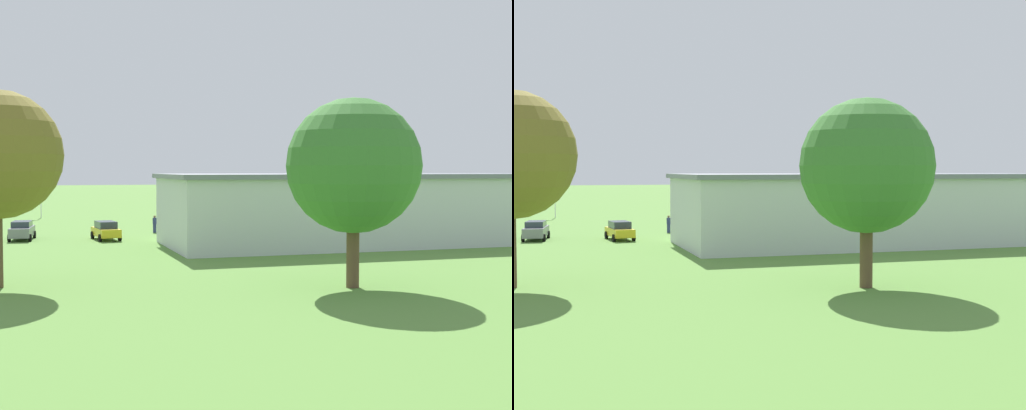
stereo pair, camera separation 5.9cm
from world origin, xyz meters
TOP-DOWN VIEW (x-y plane):
  - ground_plane at (0.00, 0.00)m, footprint 400.00×400.00m
  - hangar at (-3.87, 31.94)m, footprint 31.73×13.19m
  - biplane at (0.93, 7.55)m, footprint 6.47×7.71m
  - car_yellow at (15.43, 22.73)m, footprint 2.29×4.61m
  - car_grey at (22.27, 20.63)m, footprint 2.38×4.74m
  - person_beside_truck at (8.75, 18.61)m, footprint 0.50×0.50m
  - person_at_fence_line at (10.20, 16.98)m, footprint 0.54×0.54m
  - person_watching_takeoff at (-18.34, 16.84)m, footprint 0.52×0.52m
  - person_near_hangar_door at (-20.33, 20.86)m, footprint 0.53×0.53m
  - tree_at_field_edge at (6.24, 52.15)m, footprint 6.89×6.89m
  - windsock at (20.52, -8.77)m, footprint 1.39×1.40m

SIDE VIEW (x-z plane):
  - ground_plane at x=0.00m, z-range 0.00..0.00m
  - person_beside_truck at x=8.75m, z-range -0.01..1.53m
  - person_watching_takeoff at x=-18.34m, z-range -0.01..1.57m
  - person_near_hangar_door at x=-20.33m, z-range -0.01..1.59m
  - person_at_fence_line at x=10.20m, z-range 0.00..1.65m
  - car_yellow at x=15.43m, z-range 0.03..1.63m
  - car_grey at x=22.27m, z-range 0.04..1.66m
  - hangar at x=-3.87m, z-range 0.01..5.69m
  - biplane at x=0.93m, z-range 1.14..4.59m
  - windsock at x=20.52m, z-range 2.16..7.85m
  - tree_at_field_edge at x=6.24m, z-range 1.37..11.04m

